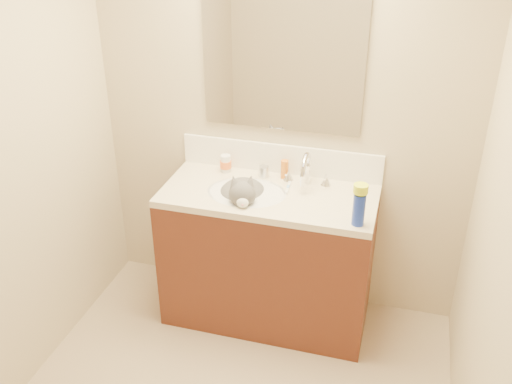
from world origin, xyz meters
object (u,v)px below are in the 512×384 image
Objects in this scene: silver_jar at (264,171)px; faucet at (306,172)px; vanity_cabinet at (268,259)px; amber_bottle at (285,169)px; spray_can at (359,210)px; cat at (243,197)px; pill_bottle at (226,163)px; basin at (247,203)px.

faucet is at bearing -10.03° from silver_jar.
amber_bottle is at bearing 78.23° from vanity_cabinet.
spray_can reaches higher than silver_jar.
cat is at bearing -105.93° from silver_jar.
vanity_cabinet is 4.29× the size of faucet.
cat is 4.02× the size of pill_bottle.
faucet is 4.19× the size of silver_jar.
basin is 1.61× the size of faucet.
amber_bottle is (0.12, 0.02, 0.02)m from silver_jar.
basin is 0.68m from spray_can.
basin is 4.04× the size of amber_bottle.
spray_can is (0.52, -0.21, 0.54)m from vanity_cabinet.
spray_can is (0.64, -0.18, 0.16)m from basin.
cat is (-0.02, -0.01, 0.04)m from basin.
basin is at bearing -165.96° from vanity_cabinet.
cat reaches higher than basin.
vanity_cabinet is 2.84× the size of cat.
pill_bottle is at bearing 110.24° from cat.
spray_can is (0.83, -0.39, 0.03)m from pill_bottle.
silver_jar is (-0.08, 0.18, 0.48)m from vanity_cabinet.
cat reaches higher than silver_jar.
spray_can is at bearing -25.34° from pill_bottle.
amber_bottle is at bearing 34.68° from cat.
amber_bottle is 0.63m from spray_can.
faucet is (0.30, 0.17, 0.16)m from basin.
vanity_cabinet is at bearing -66.59° from silver_jar.
silver_jar is (0.04, 0.21, 0.10)m from basin.
pill_bottle is (-0.50, 0.05, -0.03)m from faucet.
faucet is (0.18, 0.14, 0.54)m from vanity_cabinet.
amber_bottle is (0.16, 0.23, 0.13)m from basin.
silver_jar is 0.60× the size of amber_bottle.
amber_bottle reaches higher than pill_bottle.
spray_can reaches higher than cat.
faucet is at bearing 10.74° from cat.
basin is at bearing -2.49° from cat.
pill_bottle is 0.24m from silver_jar.
amber_bottle is (-0.14, 0.06, -0.03)m from faucet.
faucet reaches higher than silver_jar.
spray_can is at bearing -15.43° from basin.
silver_jar is at bearing 146.88° from spray_can.
spray_can is at bearing -32.00° from cat.
vanity_cabinet is 10.78× the size of amber_bottle.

